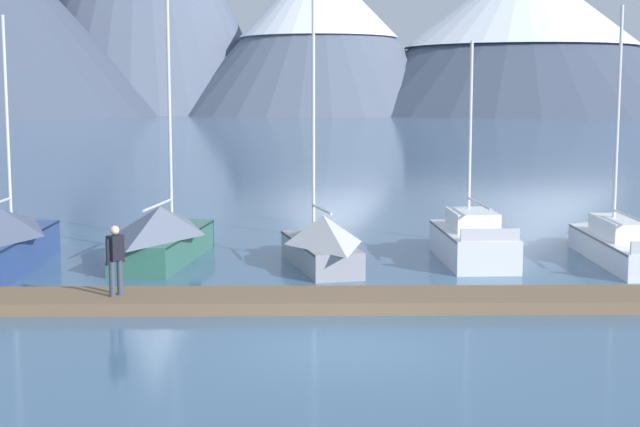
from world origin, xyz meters
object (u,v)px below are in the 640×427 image
object	(u,v)px
sailboat_nearest_berth	(8,239)
sailboat_far_berth	(612,243)
sailboat_second_berth	(166,233)
sailboat_mid_dock_port	(319,240)
person_on_dock	(115,256)
sailboat_mid_dock_starboard	(469,239)

from	to	relation	value
sailboat_nearest_berth	sailboat_far_berth	xyz separation A→B (m)	(18.11, 0.09, -0.37)
sailboat_second_berth	sailboat_far_berth	size ratio (longest dim) A/B	1.21
sailboat_mid_dock_port	person_on_dock	xyz separation A→B (m)	(-5.28, -5.02, 0.49)
sailboat_nearest_berth	person_on_dock	bearing A→B (deg)	-54.28
sailboat_mid_dock_port	person_on_dock	world-z (taller)	sailboat_mid_dock_port
sailboat_second_berth	sailboat_mid_dock_port	xyz separation A→B (m)	(4.61, -1.37, -0.06)
sailboat_mid_dock_starboard	sailboat_far_berth	bearing A→B (deg)	-7.93
sailboat_far_berth	sailboat_nearest_berth	bearing A→B (deg)	-179.72
sailboat_mid_dock_starboard	sailboat_far_berth	xyz separation A→B (m)	(4.35, -0.61, -0.08)
sailboat_nearest_berth	sailboat_far_berth	size ratio (longest dim) A/B	0.95
sailboat_mid_dock_starboard	person_on_dock	bearing A→B (deg)	-149.30
person_on_dock	sailboat_far_berth	bearing A→B (deg)	20.38
sailboat_mid_dock_port	sailboat_mid_dock_starboard	bearing A→B (deg)	11.00
sailboat_mid_dock_starboard	person_on_dock	xyz separation A→B (m)	(-9.99, -5.93, 0.65)
sailboat_mid_dock_starboard	sailboat_mid_dock_port	bearing A→B (deg)	-169.00
sailboat_nearest_berth	sailboat_mid_dock_starboard	bearing A→B (deg)	2.89
person_on_dock	sailboat_mid_dock_starboard	bearing A→B (deg)	30.70
sailboat_second_berth	sailboat_mid_dock_starboard	distance (m)	9.34
sailboat_nearest_berth	sailboat_mid_dock_port	bearing A→B (deg)	-1.41
sailboat_far_berth	person_on_dock	distance (m)	15.31
sailboat_second_berth	sailboat_nearest_berth	bearing A→B (deg)	-165.43
sailboat_second_berth	sailboat_far_berth	xyz separation A→B (m)	(13.67, -1.06, -0.30)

